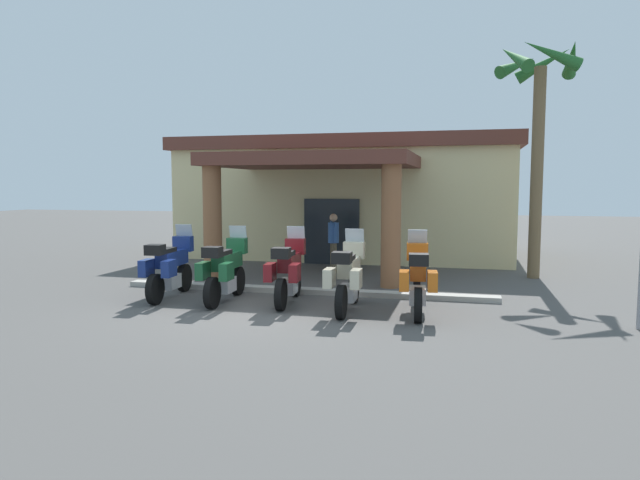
# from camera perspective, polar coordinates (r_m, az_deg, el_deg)

# --- Properties ---
(ground_plane) EXTENTS (80.00, 80.00, 0.00)m
(ground_plane) POSITION_cam_1_polar(r_m,az_deg,el_deg) (11.87, -6.37, -6.91)
(ground_plane) COLOR #514F4C
(motel_building) EXTENTS (11.80, 10.43, 4.16)m
(motel_building) POSITION_cam_1_polar(r_m,az_deg,el_deg) (21.13, 2.95, 4.35)
(motel_building) COLOR beige
(motel_building) RESTS_ON ground_plane
(motorcycle_blue) EXTENTS (0.73, 2.21, 1.61)m
(motorcycle_blue) POSITION_cam_1_polar(r_m,az_deg,el_deg) (13.36, -14.70, -2.62)
(motorcycle_blue) COLOR black
(motorcycle_blue) RESTS_ON ground_plane
(motorcycle_green) EXTENTS (0.72, 2.21, 1.61)m
(motorcycle_green) POSITION_cam_1_polar(r_m,az_deg,el_deg) (12.67, -9.40, -2.95)
(motorcycle_green) COLOR black
(motorcycle_green) RESTS_ON ground_plane
(motorcycle_maroon) EXTENTS (0.74, 2.21, 1.61)m
(motorcycle_maroon) POSITION_cam_1_polar(r_m,az_deg,el_deg) (12.35, -3.16, -3.10)
(motorcycle_maroon) COLOR black
(motorcycle_maroon) RESTS_ON ground_plane
(motorcycle_cream) EXTENTS (0.71, 2.21, 1.61)m
(motorcycle_cream) POSITION_cam_1_polar(r_m,az_deg,el_deg) (11.60, 2.78, -3.66)
(motorcycle_cream) COLOR black
(motorcycle_cream) RESTS_ON ground_plane
(motorcycle_orange) EXTENTS (0.74, 2.21, 1.61)m
(motorcycle_orange) POSITION_cam_1_polar(r_m,az_deg,el_deg) (11.49, 9.66, -3.82)
(motorcycle_orange) COLOR black
(motorcycle_orange) RESTS_ON ground_plane
(pedestrian) EXTENTS (0.32, 0.48, 1.70)m
(pedestrian) POSITION_cam_1_polar(r_m,az_deg,el_deg) (16.89, 1.34, 0.20)
(pedestrian) COLOR brown
(pedestrian) RESTS_ON ground_plane
(palm_tree_near_portico) EXTENTS (2.20, 2.29, 6.40)m
(palm_tree_near_portico) POSITION_cam_1_polar(r_m,az_deg,el_deg) (16.82, 20.85, 12.55)
(palm_tree_near_portico) COLOR brown
(palm_tree_near_portico) RESTS_ON ground_plane
(curb_strip) EXTENTS (8.93, 0.36, 0.12)m
(curb_strip) POSITION_cam_1_polar(r_m,az_deg,el_deg) (13.58, -1.68, -5.04)
(curb_strip) COLOR #ADA89E
(curb_strip) RESTS_ON ground_plane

